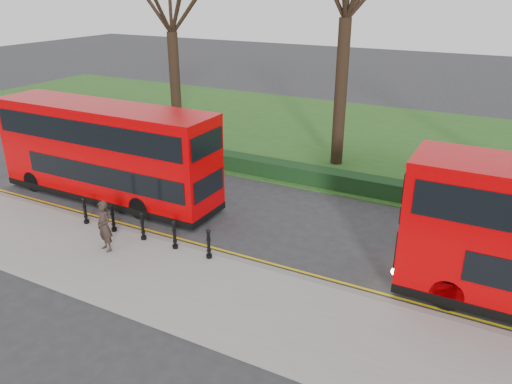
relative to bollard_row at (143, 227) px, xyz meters
The scene contains 10 objects.
ground 1.93m from the bollard_row, 47.91° to the left, with size 120.00×120.00×0.00m, color #28282B.
pavement 2.13m from the bollard_row, 53.53° to the right, with size 60.00×4.00×0.15m, color gray.
kerb 1.39m from the bollard_row, 16.01° to the left, with size 60.00×0.25×0.16m, color slate.
grass_verge 16.41m from the bollard_row, 85.73° to the left, with size 60.00×18.00×0.06m, color #254F1A.
hedge 8.24m from the bollard_row, 81.49° to the left, with size 60.00×0.90×0.80m, color black.
yellow_line_outer 1.52m from the bollard_row, 28.06° to the left, with size 60.00×0.10×0.01m, color yellow.
yellow_line_inner 1.62m from the bollard_row, 34.88° to the left, with size 60.00×0.10×0.01m, color yellow.
bollard_row is the anchor object (origin of this frame).
bus_lead 4.90m from the bollard_row, 147.02° to the left, with size 10.22×2.35×4.06m.
pedestrian 1.40m from the bollard_row, 116.79° to the right, with size 0.66×0.43×1.81m, color #2C211B.
Camera 1 is at (9.76, -13.44, 8.61)m, focal length 35.00 mm.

